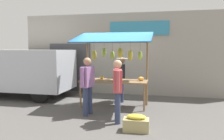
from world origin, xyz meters
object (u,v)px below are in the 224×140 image
(shopper_with_ponytail, at_px, (118,86))
(shopper_with_shopping_bag, at_px, (88,82))
(produce_crate_near, at_px, (136,123))
(vendor_with_sunhat, at_px, (122,76))
(market_stall, at_px, (115,60))
(parked_van, at_px, (13,69))

(shopper_with_ponytail, relative_size, shopper_with_shopping_bag, 0.98)
(shopper_with_ponytail, relative_size, produce_crate_near, 2.68)
(vendor_with_sunhat, relative_size, produce_crate_near, 2.64)
(shopper_with_shopping_bag, bearing_deg, market_stall, -15.56)
(vendor_with_sunhat, relative_size, parked_van, 0.37)
(market_stall, xyz_separation_m, shopper_with_shopping_bag, (0.54, 1.19, -0.59))
(parked_van, distance_m, produce_crate_near, 6.09)
(shopper_with_ponytail, xyz_separation_m, shopper_with_shopping_bag, (0.98, -0.47, 0.02))
(vendor_with_sunhat, relative_size, shopper_with_ponytail, 0.98)
(parked_van, height_order, produce_crate_near, parked_van)
(shopper_with_ponytail, distance_m, shopper_with_shopping_bag, 1.09)
(parked_van, bearing_deg, produce_crate_near, 151.68)
(shopper_with_ponytail, distance_m, produce_crate_near, 1.09)
(shopper_with_shopping_bag, bearing_deg, vendor_with_sunhat, -10.36)
(market_stall, xyz_separation_m, shopper_with_ponytail, (-0.44, 1.65, -0.61))
(shopper_with_ponytail, bearing_deg, vendor_with_sunhat, -6.58)
(parked_van, xyz_separation_m, produce_crate_near, (-5.32, 2.81, -0.94))
(produce_crate_near, bearing_deg, market_stall, -65.54)
(vendor_with_sunhat, distance_m, produce_crate_near, 3.11)
(market_stall, xyz_separation_m, vendor_with_sunhat, (-0.12, -0.70, -0.61))
(shopper_with_ponytail, height_order, produce_crate_near, shopper_with_ponytail)
(market_stall, relative_size, shopper_with_shopping_bag, 1.49)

